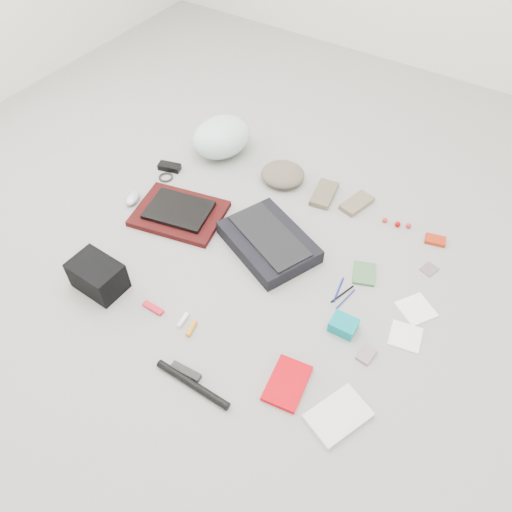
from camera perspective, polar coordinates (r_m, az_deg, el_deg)
The scene contains 33 objects.
ground_plane at distance 2.18m, azimuth 0.00°, elevation -0.86°, with size 4.00×4.00×0.00m, color gray.
messenger_bag at distance 2.22m, azimuth 1.45°, elevation 1.62°, with size 0.42×0.30×0.07m, color black.
bag_flap at distance 2.19m, azimuth 1.47°, elevation 2.33°, with size 0.39×0.18×0.01m, color black.
laptop_sleeve at distance 2.40m, azimuth -8.74°, elevation 4.81°, with size 0.41×0.31×0.03m, color #350909.
laptop at distance 2.39m, azimuth -8.81°, elevation 5.22°, with size 0.29×0.21×0.02m, color black.
bike_helmet at distance 2.71m, azimuth -3.97°, elevation 13.42°, with size 0.26×0.33×0.20m, color white.
beanie at distance 2.56m, azimuth 3.07°, elevation 9.31°, with size 0.22×0.21×0.08m, color brown.
mitten_left at distance 2.50m, azimuth 7.79°, elevation 7.04°, with size 0.10×0.19×0.03m, color brown.
mitten_right at distance 2.48m, azimuth 11.43°, elevation 5.91°, with size 0.09×0.17×0.03m, color #75644D.
power_brick at distance 2.67m, azimuth -9.86°, elevation 10.00°, with size 0.11×0.05×0.03m, color black.
cable_coil at distance 2.63m, azimuth -10.27°, elevation 8.85°, with size 0.07×0.07×0.01m, color black.
mouse at distance 2.52m, azimuth -13.95°, elevation 6.41°, with size 0.06×0.10×0.04m, color #ABADB9.
camera_bag at distance 2.15m, azimuth -17.63°, elevation -2.17°, with size 0.21×0.15×0.14m, color black.
multitool at distance 2.07m, azimuth -11.67°, elevation -5.85°, with size 0.10×0.03×0.01m, color red.
toiletry_tube_white at distance 2.01m, azimuth -8.35°, elevation -7.24°, with size 0.02×0.02×0.07m, color white.
toiletry_tube_orange at distance 1.99m, azimuth -7.40°, elevation -8.22°, with size 0.02×0.02×0.07m, color orange.
u_lock at distance 1.89m, azimuth -8.01°, elevation -12.97°, with size 0.12×0.03×0.02m, color black.
bike_pump at distance 1.86m, azimuth -7.25°, elevation -14.35°, with size 0.03×0.03×0.31m, color black.
book_red at distance 1.86m, azimuth 3.59°, elevation -14.31°, with size 0.13×0.19×0.02m, color #DD000B.
book_white at distance 1.83m, azimuth 9.38°, elevation -17.57°, with size 0.14×0.21×0.02m, color silver.
notepad at distance 2.19m, azimuth 12.24°, elevation -1.97°, with size 0.09×0.12×0.01m, color #3B663E.
pen_blue at distance 2.12m, azimuth 9.42°, elevation -3.81°, with size 0.01×0.01×0.13m, color #0B148C.
pen_black at distance 2.11m, azimuth 9.82°, elevation -4.31°, with size 0.01×0.01×0.13m, color black.
pen_navy at distance 2.09m, azimuth 10.19°, elevation -4.86°, with size 0.01×0.01×0.13m, color navy.
accordion_wallet at distance 1.99m, azimuth 9.96°, elevation -7.80°, with size 0.10×0.08×0.05m, color #03858E.
card_deck at distance 1.96m, azimuth 12.48°, elevation -10.97°, with size 0.05×0.07×0.01m, color gray.
napkin_top at distance 2.13m, azimuth 17.84°, elevation -5.81°, with size 0.13×0.13×0.01m, color white.
napkin_bottom at distance 2.04m, azimuth 16.71°, elevation -8.79°, with size 0.12×0.12×0.01m, color white.
lollipop_a at distance 2.42m, azimuth 14.51°, elevation 3.99°, with size 0.02×0.02×0.02m, color #B12616.
lollipop_b at distance 2.42m, azimuth 15.88°, elevation 3.52°, with size 0.03×0.03×0.03m, color #AB0100.
lollipop_c at distance 2.43m, azimuth 17.03°, elevation 3.36°, with size 0.02×0.02×0.02m, color red.
altoids_tin at distance 2.40m, azimuth 19.79°, elevation 1.72°, with size 0.09×0.06×0.02m, color #A6260D.
stamp_sheet at distance 2.29m, azimuth 19.19°, elevation -1.44°, with size 0.06×0.07×0.00m, color slate.
Camera 1 is at (0.76, -1.18, 1.67)m, focal length 35.00 mm.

